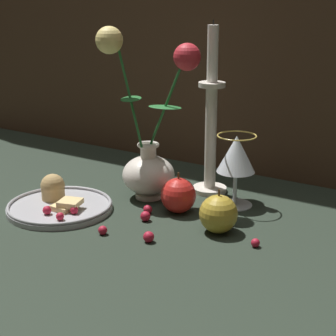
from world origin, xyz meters
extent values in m
plane|color=#232D23|center=(0.00, 0.00, 0.00)|extent=(2.40, 2.40, 0.00)
cylinder|color=silver|center=(-0.09, 0.06, 0.01)|extent=(0.06, 0.06, 0.01)
ellipsoid|color=silver|center=(-0.09, 0.06, 0.05)|extent=(0.11, 0.11, 0.08)
cylinder|color=silver|center=(-0.09, 0.06, 0.10)|extent=(0.03, 0.03, 0.04)
torus|color=silver|center=(-0.09, 0.06, 0.11)|extent=(0.05, 0.05, 0.01)
cylinder|color=#23662D|center=(-0.13, 0.05, 0.22)|extent=(0.08, 0.03, 0.21)
ellipsoid|color=#23662D|center=(-0.12, 0.05, 0.21)|extent=(0.06, 0.08, 0.00)
sphere|color=#EFD67A|center=(-0.17, 0.04, 0.32)|extent=(0.06, 0.06, 0.06)
cylinder|color=#23662D|center=(-0.05, 0.07, 0.21)|extent=(0.09, 0.01, 0.18)
ellipsoid|color=#23662D|center=(-0.05, 0.07, 0.20)|extent=(0.07, 0.05, 0.00)
sphere|color=red|center=(-0.01, 0.07, 0.30)|extent=(0.05, 0.05, 0.05)
cylinder|color=#A3A3A8|center=(-0.20, -0.09, 0.01)|extent=(0.21, 0.21, 0.01)
torus|color=#A3A3A8|center=(-0.20, -0.09, 0.01)|extent=(0.21, 0.21, 0.01)
cylinder|color=tan|center=(-0.23, -0.07, 0.02)|extent=(0.05, 0.05, 0.03)
sphere|color=tan|center=(-0.23, -0.07, 0.04)|extent=(0.05, 0.05, 0.05)
cube|color=#DBBC7A|center=(-0.18, -0.10, 0.01)|extent=(0.04, 0.04, 0.01)
cube|color=#DBBC7A|center=(-0.16, -0.10, 0.03)|extent=(0.05, 0.05, 0.01)
sphere|color=#AD192D|center=(-0.19, -0.14, 0.02)|extent=(0.02, 0.02, 0.02)
sphere|color=#AD192D|center=(-0.15, -0.15, 0.02)|extent=(0.02, 0.02, 0.02)
sphere|color=#AD192D|center=(-0.14, -0.11, 0.02)|extent=(0.02, 0.02, 0.02)
cylinder|color=silver|center=(0.08, 0.12, 0.00)|extent=(0.07, 0.07, 0.00)
cylinder|color=silver|center=(0.08, 0.12, 0.04)|extent=(0.01, 0.01, 0.07)
cone|color=silver|center=(0.08, 0.12, 0.11)|extent=(0.08, 0.08, 0.07)
cone|color=#E5CC66|center=(0.08, 0.12, 0.10)|extent=(0.07, 0.07, 0.05)
torus|color=gold|center=(0.08, 0.12, 0.15)|extent=(0.08, 0.08, 0.00)
cylinder|color=silver|center=(0.00, 0.16, 0.01)|extent=(0.07, 0.07, 0.01)
cylinder|color=silver|center=(0.00, 0.16, 0.12)|extent=(0.02, 0.02, 0.22)
cylinder|color=silver|center=(0.00, 0.16, 0.23)|extent=(0.06, 0.06, 0.01)
cylinder|color=white|center=(0.00, 0.16, 0.30)|extent=(0.02, 0.02, 0.11)
cylinder|color=black|center=(0.00, 0.16, 0.36)|extent=(0.00, 0.00, 0.01)
sphere|color=#B2932D|center=(0.12, -0.02, 0.03)|extent=(0.07, 0.07, 0.07)
cylinder|color=#4C3319|center=(0.12, -0.02, 0.08)|extent=(0.00, 0.00, 0.01)
sphere|color=red|center=(0.01, 0.03, 0.03)|extent=(0.07, 0.07, 0.07)
cylinder|color=#4C3319|center=(0.01, 0.03, 0.08)|extent=(0.00, 0.00, 0.01)
sphere|color=#AD192D|center=(-0.05, -0.14, 0.01)|extent=(0.02, 0.02, 0.02)
sphere|color=#AD192D|center=(-0.02, -0.05, 0.01)|extent=(0.02, 0.02, 0.02)
sphere|color=#AD192D|center=(0.20, -0.04, 0.01)|extent=(0.02, 0.02, 0.02)
sphere|color=#AD192D|center=(0.03, -0.12, 0.01)|extent=(0.02, 0.02, 0.02)
sphere|color=#AD192D|center=(-0.04, -0.01, 0.01)|extent=(0.02, 0.02, 0.02)
camera|label=1|loc=(0.54, -0.85, 0.42)|focal=60.00mm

